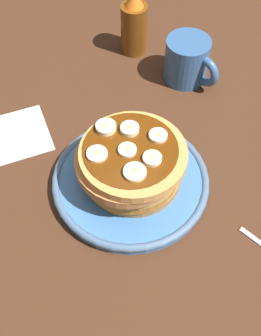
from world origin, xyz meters
TOP-DOWN VIEW (x-y plane):
  - ground_plane at (0.00, 0.00)cm, footprint 140.00×140.00cm
  - plate at (0.00, 0.00)cm, footprint 24.41×24.41cm
  - pancake_stack at (0.02, -0.03)cm, footprint 16.38×16.19cm
  - banana_slice_0 at (-0.16, -0.62)cm, footprint 2.62×2.62cm
  - banana_slice_1 at (1.21, 4.32)cm, footprint 2.69×2.69cm
  - banana_slice_2 at (3.48, 0.78)cm, footprint 2.66×2.66cm
  - banana_slice_3 at (-2.44, -4.10)cm, footprint 2.97×2.97cm
  - banana_slice_4 at (-5.09, 0.20)cm, footprint 2.99×2.99cm
  - banana_slice_5 at (-2.46, 2.23)cm, footprint 2.75×2.75cm
  - banana_slice_6 at (3.43, -2.54)cm, footprint 3.16×3.16cm
  - coffee_mug at (-10.20, 24.75)cm, footprint 11.39×8.13cm
  - napkin at (-21.04, -7.09)cm, footprint 14.39×14.39cm
  - syrup_bottle at (-23.17, 23.50)cm, footprint 5.15×5.15cm

SIDE VIEW (x-z plane):
  - ground_plane at x=0.00cm, z-range -3.00..0.00cm
  - napkin at x=-21.04cm, z-range 0.00..0.30cm
  - plate at x=0.00cm, z-range 0.08..2.20cm
  - coffee_mug at x=-10.20cm, z-range 0.13..8.44cm
  - pancake_stack at x=0.02cm, z-range 1.84..9.29cm
  - syrup_bottle at x=-23.17cm, z-range -0.68..12.33cm
  - banana_slice_3 at x=-2.44cm, z-range 9.03..9.72cm
  - banana_slice_0 at x=-0.16cm, z-range 9.03..9.75cm
  - banana_slice_1 at x=1.21cm, z-range 9.03..9.82cm
  - banana_slice_6 at x=3.43cm, z-range 9.03..9.83cm
  - banana_slice_2 at x=3.48cm, z-range 9.03..9.88cm
  - banana_slice_5 at x=-2.46cm, z-range 9.03..10.02cm
  - banana_slice_4 at x=-5.09cm, z-range 9.03..10.07cm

